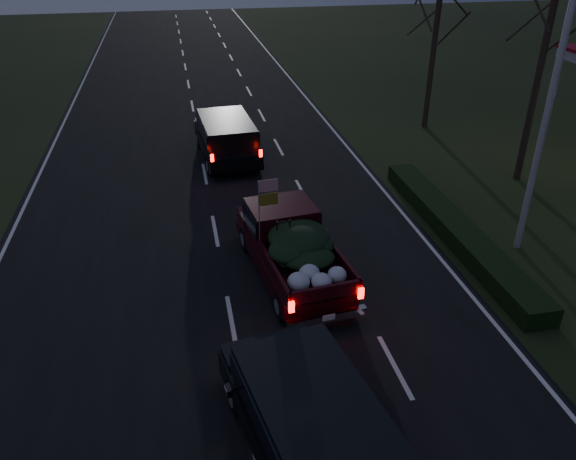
{
  "coord_description": "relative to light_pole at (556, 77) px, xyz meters",
  "views": [
    {
      "loc": [
        -0.87,
        -11.86,
        9.26
      ],
      "look_at": [
        1.99,
        2.28,
        1.3
      ],
      "focal_mm": 35.0,
      "sensor_mm": 36.0,
      "label": 1
    }
  ],
  "objects": [
    {
      "name": "rear_suv",
      "position": [
        -8.47,
        -6.71,
        -4.36
      ],
      "size": [
        3.02,
        5.45,
        1.48
      ],
      "rotation": [
        0.0,
        0.0,
        0.18
      ],
      "color": "black",
      "rests_on": "ground"
    },
    {
      "name": "ground",
      "position": [
        -9.5,
        -2.0,
        -5.48
      ],
      "size": [
        120.0,
        120.0,
        0.0
      ],
      "primitive_type": "plane",
      "color": "black",
      "rests_on": "ground"
    },
    {
      "name": "light_pole",
      "position": [
        0.0,
        0.0,
        0.0
      ],
      "size": [
        0.5,
        0.9,
        9.16
      ],
      "color": "silver",
      "rests_on": "ground"
    },
    {
      "name": "bare_tree_far",
      "position": [
        2.0,
        12.0,
        -0.25
      ],
      "size": [
        3.6,
        3.6,
        7.0
      ],
      "color": "black",
      "rests_on": "ground"
    },
    {
      "name": "lead_suv",
      "position": [
        -8.38,
        9.5,
        -4.35
      ],
      "size": [
        2.5,
        5.35,
        1.5
      ],
      "rotation": [
        0.0,
        0.0,
        0.06
      ],
      "color": "black",
      "rests_on": "ground"
    },
    {
      "name": "hedge_row",
      "position": [
        -1.7,
        1.0,
        -5.18
      ],
      "size": [
        1.0,
        10.0,
        0.6
      ],
      "primitive_type": "cube",
      "color": "black",
      "rests_on": "ground"
    },
    {
      "name": "bare_tree_mid",
      "position": [
        3.0,
        5.0,
        0.87
      ],
      "size": [
        3.6,
        3.6,
        8.5
      ],
      "color": "black",
      "rests_on": "ground"
    },
    {
      "name": "road_asphalt",
      "position": [
        -9.5,
        -2.0,
        -5.47
      ],
      "size": [
        14.0,
        120.0,
        0.02
      ],
      "primitive_type": "cube",
      "color": "black",
      "rests_on": "ground"
    },
    {
      "name": "pickup_truck",
      "position": [
        -7.49,
        -0.1,
        -4.43
      ],
      "size": [
        2.66,
        5.57,
        2.82
      ],
      "rotation": [
        0.0,
        0.0,
        0.12
      ],
      "color": "black",
      "rests_on": "ground"
    }
  ]
}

